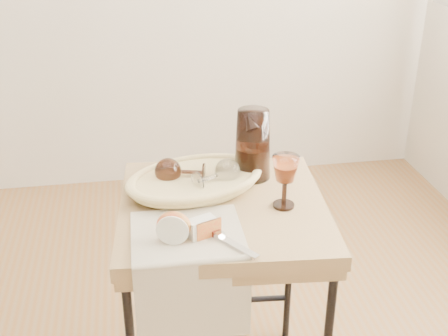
{
  "coord_description": "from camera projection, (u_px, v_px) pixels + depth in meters",
  "views": [
    {
      "loc": [
        0.15,
        -1.24,
        1.53
      ],
      "look_at": [
        0.38,
        0.14,
        0.85
      ],
      "focal_mm": 46.6,
      "sensor_mm": 36.0,
      "label": 1
    }
  ],
  "objects": [
    {
      "name": "table_knife",
      "position": [
        222.0,
        236.0,
        1.45
      ],
      "size": [
        0.14,
        0.19,
        0.02
      ],
      "primitive_type": null,
      "rotation": [
        0.0,
        0.0,
        -0.96
      ],
      "color": "silver",
      "rests_on": "tea_towel"
    },
    {
      "name": "goblet_lying_b",
      "position": [
        215.0,
        176.0,
        1.67
      ],
      "size": [
        0.15,
        0.13,
        0.08
      ],
      "primitive_type": null,
      "rotation": [
        0.0,
        0.0,
        0.48
      ],
      "color": "white",
      "rests_on": "bread_basket"
    },
    {
      "name": "pitcher",
      "position": [
        253.0,
        144.0,
        1.73
      ],
      "size": [
        0.23,
        0.27,
        0.25
      ],
      "primitive_type": null,
      "rotation": [
        0.0,
        0.0,
        0.4
      ],
      "color": "black",
      "rests_on": "side_table"
    },
    {
      "name": "bread_basket",
      "position": [
        195.0,
        182.0,
        1.69
      ],
      "size": [
        0.42,
        0.35,
        0.05
      ],
      "primitive_type": null,
      "rotation": [
        0.0,
        0.0,
        0.3
      ],
      "color": "tan",
      "rests_on": "side_table"
    },
    {
      "name": "wine_goblet",
      "position": [
        285.0,
        182.0,
        1.58
      ],
      "size": [
        0.09,
        0.09,
        0.15
      ],
      "primitive_type": null,
      "rotation": [
        0.0,
        0.0,
        0.2
      ],
      "color": "white",
      "rests_on": "side_table"
    },
    {
      "name": "apple_wedge",
      "position": [
        202.0,
        227.0,
        1.46
      ],
      "size": [
        0.08,
        0.06,
        0.05
      ],
      "primitive_type": "cube",
      "rotation": [
        0.0,
        0.0,
        0.38
      ],
      "color": "white",
      "rests_on": "tea_towel"
    },
    {
      "name": "apple_half",
      "position": [
        174.0,
        226.0,
        1.43
      ],
      "size": [
        0.1,
        0.07,
        0.08
      ],
      "primitive_type": "ellipsoid",
      "rotation": [
        0.0,
        0.0,
        -0.25
      ],
      "color": "red",
      "rests_on": "tea_towel"
    },
    {
      "name": "tea_towel",
      "position": [
        187.0,
        234.0,
        1.48
      ],
      "size": [
        0.29,
        0.26,
        0.01
      ],
      "primitive_type": "cube",
      "rotation": [
        0.0,
        0.0,
        -0.01
      ],
      "color": "beige",
      "rests_on": "side_table"
    },
    {
      "name": "goblet_lying_a",
      "position": [
        183.0,
        172.0,
        1.69
      ],
      "size": [
        0.14,
        0.11,
        0.08
      ],
      "primitive_type": null,
      "rotation": [
        0.0,
        0.0,
        2.88
      ],
      "color": "#412216",
      "rests_on": "bread_basket"
    },
    {
      "name": "side_table",
      "position": [
        223.0,
        307.0,
        1.78
      ],
      "size": [
        0.62,
        0.62,
        0.73
      ],
      "primitive_type": null,
      "rotation": [
        0.0,
        0.0,
        -0.09
      ],
      "color": "brown",
      "rests_on": "floor"
    }
  ]
}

